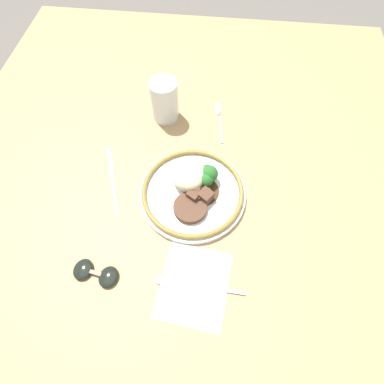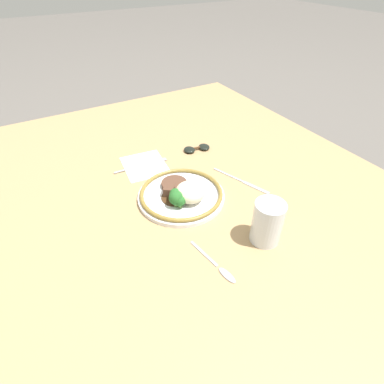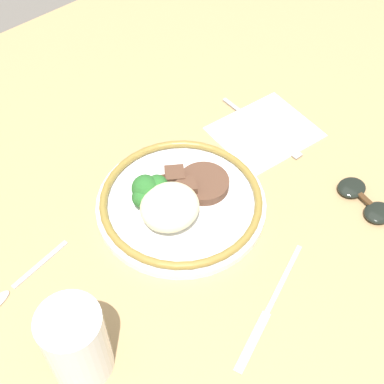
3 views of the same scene
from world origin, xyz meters
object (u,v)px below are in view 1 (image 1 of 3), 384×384
object	(u,v)px
juice_glass	(165,103)
spoon	(219,113)
knife	(112,177)
plate	(193,189)
fork	(191,285)
sunglasses	(96,273)

from	to	relation	value
juice_glass	spoon	distance (m)	0.16
spoon	knife	bearing A→B (deg)	125.56
plate	juice_glass	xyz separation A→B (m)	(0.25, 0.11, 0.03)
fork	knife	world-z (taller)	fork
fork	spoon	distance (m)	0.50
spoon	sunglasses	size ratio (longest dim) A/B	1.48
sunglasses	fork	bearing A→B (deg)	-80.66
fork	knife	distance (m)	0.34
spoon	fork	bearing A→B (deg)	168.31
knife	plate	bearing A→B (deg)	-115.74
sunglasses	juice_glass	bearing A→B (deg)	0.21
plate	fork	world-z (taller)	plate
spoon	sunglasses	distance (m)	0.55
plate	spoon	xyz separation A→B (m)	(0.27, -0.04, -0.02)
fork	sunglasses	distance (m)	0.21
juice_glass	fork	bearing A→B (deg)	-164.89
knife	spoon	xyz separation A→B (m)	(0.25, -0.25, 0.00)
fork	sunglasses	xyz separation A→B (m)	(0.00, 0.21, 0.00)
knife	spoon	world-z (taller)	spoon
plate	spoon	bearing A→B (deg)	-9.27
spoon	sunglasses	bearing A→B (deg)	146.24
plate	juice_glass	size ratio (longest dim) A/B	2.21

